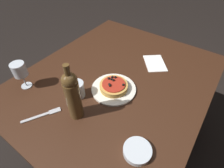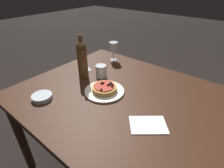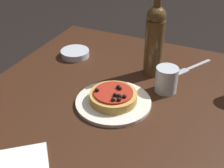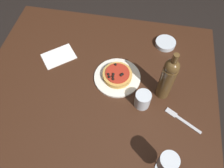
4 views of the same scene
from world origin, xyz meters
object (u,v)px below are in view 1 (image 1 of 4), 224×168
at_px(wine_bottle, 73,95).
at_px(water_cup, 77,89).
at_px(dining_table, 116,87).
at_px(pizza, 114,86).
at_px(side_bowl, 137,151).
at_px(dinner_plate, 114,89).
at_px(wine_glass, 19,70).
at_px(fork, 44,115).

xyz_separation_m(wine_bottle, water_cup, (0.10, 0.08, -0.09)).
distance_m(dining_table, pizza, 0.16).
distance_m(water_cup, side_bowl, 0.43).
height_order(dining_table, dinner_plate, dinner_plate).
distance_m(wine_glass, wine_bottle, 0.38).
height_order(dinner_plate, wine_bottle, wine_bottle).
bearing_deg(pizza, dining_table, 25.07).
bearing_deg(wine_glass, wine_bottle, -86.34).
relative_size(pizza, wine_glass, 0.98).
bearing_deg(dinner_plate, wine_bottle, 167.99).
height_order(pizza, wine_glass, wine_glass).
bearing_deg(side_bowl, wine_glass, 92.13).
xyz_separation_m(pizza, wine_bottle, (-0.24, 0.05, 0.11)).
height_order(water_cup, side_bowl, water_cup).
xyz_separation_m(dinner_plate, wine_glass, (-0.27, 0.43, 0.11)).
height_order(dining_table, wine_bottle, wine_bottle).
bearing_deg(water_cup, pizza, -42.11).
relative_size(dining_table, pizza, 7.96).
height_order(dining_table, wine_glass, wine_glass).
height_order(dining_table, pizza, pizza).
bearing_deg(side_bowl, wine_bottle, 90.44).
height_order(side_bowl, fork, side_bowl).
distance_m(dinner_plate, pizza, 0.02).
distance_m(dinner_plate, wine_glass, 0.52).
relative_size(wine_bottle, side_bowl, 2.59).
relative_size(dinner_plate, wine_glass, 1.56).
bearing_deg(dinner_plate, wine_glass, 122.10).
relative_size(dining_table, dinner_plate, 4.99).
xyz_separation_m(wine_glass, side_bowl, (0.03, -0.72, -0.10)).
distance_m(pizza, water_cup, 0.20).
distance_m(dining_table, dinner_plate, 0.14).
bearing_deg(fork, side_bowl, -48.27).
xyz_separation_m(pizza, wine_glass, (-0.27, 0.43, 0.09)).
bearing_deg(fork, dining_table, 12.22).
xyz_separation_m(dining_table, side_bowl, (-0.34, -0.33, 0.10)).
bearing_deg(wine_bottle, water_cup, 40.34).
bearing_deg(wine_bottle, dining_table, -1.20).
relative_size(wine_glass, water_cup, 1.76).
relative_size(wine_glass, side_bowl, 1.35).
bearing_deg(water_cup, fork, 166.26).
relative_size(wine_bottle, water_cup, 3.39).
relative_size(dinner_plate, fork, 1.42).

